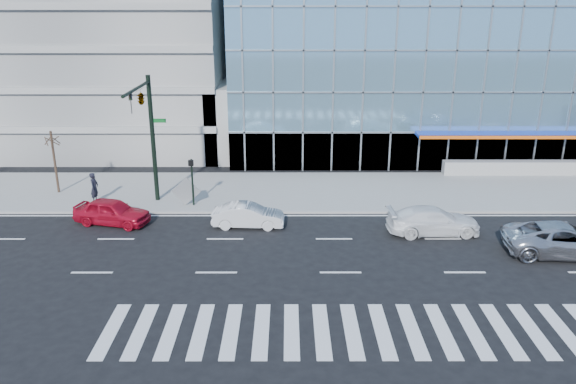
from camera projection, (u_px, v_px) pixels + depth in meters
name	position (u px, v px, depth m)	size (l,w,h in m)	color
ground	(334.00, 239.00, 30.82)	(160.00, 160.00, 0.00)	black
sidewalk	(325.00, 191.00, 38.36)	(120.00, 8.00, 0.15)	gray
theatre_building	(462.00, 55.00, 52.97)	(42.00, 26.00, 15.00)	#7CB1CF
parking_garage	(100.00, 27.00, 52.12)	(24.00, 24.00, 20.00)	gray
ramp_block	(246.00, 119.00, 46.85)	(6.00, 8.00, 6.00)	gray
traffic_signal	(145.00, 112.00, 33.12)	(1.14, 5.74, 8.00)	black
ped_signal_post	(192.00, 175.00, 34.79)	(0.30, 0.33, 3.00)	black
street_tree_near	(52.00, 140.00, 36.66)	(1.10, 1.10, 4.23)	#332319
silver_suv	(564.00, 240.00, 28.70)	(2.74, 5.95, 1.65)	silver
white_suv	(433.00, 221.00, 31.35)	(2.10, 5.17, 1.50)	white
white_sedan	(248.00, 215.00, 32.30)	(1.44, 4.13, 1.36)	silver
red_sedan	(112.00, 212.00, 32.66)	(1.79, 4.44, 1.51)	#B20D23
pedestrian	(94.00, 188.00, 35.67)	(0.71, 0.47, 1.95)	black
tilted_panel	(186.00, 191.00, 35.19)	(1.30, 0.06, 1.30)	gray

